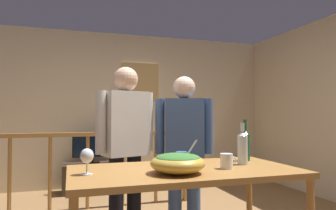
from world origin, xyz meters
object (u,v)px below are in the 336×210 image
at_px(wine_bottle_clear, 243,147).
at_px(person_standing_left, 125,140).
at_px(mug_white, 227,161).
at_px(tv_console, 93,177).
at_px(flat_screen_tv, 93,146).
at_px(wine_glass, 87,157).
at_px(person_standing_right, 184,143).
at_px(stair_railing, 105,158).
at_px(mug_blue, 181,157).
at_px(salad_bowl, 178,162).
at_px(serving_table, 184,179).
at_px(wine_bottle_green, 245,144).
at_px(framed_picture, 140,82).

height_order(wine_bottle_clear, person_standing_left, person_standing_left).
xyz_separation_m(mug_white, person_standing_left, (-0.57, 0.86, 0.09)).
height_order(tv_console, flat_screen_tv, flat_screen_tv).
bearing_deg(flat_screen_tv, wine_glass, -94.80).
bearing_deg(mug_white, flat_screen_tv, 103.26).
bearing_deg(person_standing_right, stair_railing, -47.00).
height_order(tv_console, mug_blue, mug_blue).
height_order(wine_glass, mug_blue, wine_glass).
relative_size(wine_glass, wine_bottle_clear, 0.52).
xyz_separation_m(wine_bottle_clear, person_standing_right, (-0.20, 0.73, -0.03)).
height_order(tv_console, wine_glass, wine_glass).
xyz_separation_m(salad_bowl, mug_white, (0.39, 0.06, -0.02)).
height_order(serving_table, salad_bowl, salad_bowl).
relative_size(stair_railing, wine_glass, 19.48).
bearing_deg(serving_table, salad_bowl, -123.89).
height_order(stair_railing, tv_console, stair_railing).
relative_size(salad_bowl, person_standing_right, 0.23).
bearing_deg(mug_blue, person_standing_right, 67.17).
bearing_deg(mug_blue, serving_table, -104.53).
distance_m(mug_white, person_standing_left, 1.03).
bearing_deg(wine_bottle_green, salad_bowl, -153.34).
relative_size(serving_table, mug_white, 12.76).
distance_m(tv_console, serving_table, 3.00).
bearing_deg(tv_console, salad_bowl, -84.11).
bearing_deg(person_standing_left, person_standing_right, 162.63).
relative_size(stair_railing, person_standing_left, 1.98).
distance_m(wine_glass, mug_white, 0.95).
relative_size(framed_picture, flat_screen_tv, 1.08).
xyz_separation_m(wine_glass, mug_blue, (0.73, 0.26, -0.07)).
relative_size(stair_railing, wine_bottle_green, 9.55).
relative_size(wine_glass, mug_blue, 1.34).
bearing_deg(framed_picture, salad_bowl, -98.38).
height_order(mug_blue, person_standing_left, person_standing_left).
bearing_deg(person_standing_right, serving_table, 86.99).
height_order(framed_picture, wine_bottle_clear, framed_picture).
distance_m(wine_bottle_green, mug_white, 0.45).
relative_size(stair_railing, mug_white, 26.10).
bearing_deg(mug_white, stair_railing, 105.89).
bearing_deg(mug_white, wine_glass, 175.74).
distance_m(salad_bowl, wine_bottle_clear, 0.62).
distance_m(salad_bowl, wine_bottle_green, 0.80).
bearing_deg(serving_table, stair_railing, 99.05).
xyz_separation_m(wine_bottle_clear, mug_white, (-0.20, -0.13, -0.08)).
bearing_deg(wine_bottle_clear, tv_console, 107.42).
distance_m(tv_console, wine_bottle_clear, 3.11).
height_order(wine_bottle_green, person_standing_left, person_standing_left).
relative_size(wine_glass, mug_white, 1.34).
bearing_deg(stair_railing, tv_console, 96.22).
relative_size(flat_screen_tv, mug_blue, 5.02).
relative_size(wine_bottle_clear, mug_white, 2.55).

